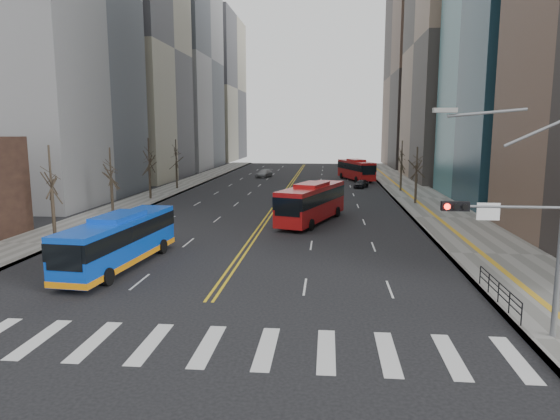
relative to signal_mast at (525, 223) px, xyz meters
name	(u,v)px	position (x,y,z in m)	size (l,w,h in m)	color
ground	(179,345)	(-13.77, -2.00, -4.86)	(220.00, 220.00, 0.00)	black
sidewalk_right	(420,198)	(3.73, 43.00, -4.78)	(7.00, 130.00, 0.15)	slate
sidewalk_left	(158,195)	(-30.27, 43.00, -4.78)	(5.00, 130.00, 0.15)	slate
crosswalk	(179,345)	(-13.77, -2.00, -4.85)	(26.70, 4.00, 0.01)	silver
centerline	(288,188)	(-13.77, 53.00, -4.85)	(0.55, 100.00, 0.01)	gold
office_towers	(296,37)	(-13.64, 66.51, 19.07)	(83.00, 134.00, 58.00)	gray
signal_mast	(525,223)	(0.00, 0.00, 0.00)	(5.37, 0.37, 9.39)	gray
pedestrian_railing	(499,289)	(0.53, 4.00, -4.03)	(0.06, 6.06, 1.02)	black
street_trees	(207,164)	(-20.94, 32.55, 0.02)	(35.20, 47.20, 7.60)	#31271D
blue_bus	(120,239)	(-20.82, 8.95, -3.09)	(3.45, 11.72, 3.37)	blue
red_bus_near	(312,200)	(-9.35, 25.55, -2.81)	(6.27, 11.92, 3.69)	#AE1212
red_bus_far	(356,169)	(-3.15, 65.37, -2.85)	(6.01, 11.63, 3.60)	#AE1212
car_white	(152,215)	(-24.10, 23.69, -4.14)	(1.52, 4.35, 1.43)	white
car_dark_mid	(361,184)	(-2.93, 54.23, -4.23)	(1.47, 3.65, 1.24)	black
car_silver	(264,173)	(-19.49, 69.63, -4.16)	(1.94, 4.77, 1.38)	gray
car_dark_far	(363,173)	(-1.27, 74.12, -4.25)	(2.02, 4.38, 1.22)	black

